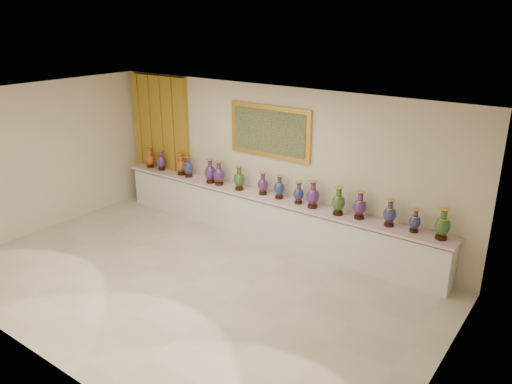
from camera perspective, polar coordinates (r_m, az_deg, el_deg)
ground at (r=8.51m, az=-7.72°, el=-10.41°), size 8.00×8.00×0.00m
room at (r=11.22m, az=-9.04°, el=5.87°), size 8.00×8.00×8.00m
counter at (r=9.89m, az=1.22°, el=-2.93°), size 7.28×0.48×0.90m
vase_0 at (r=11.70m, az=-12.02°, el=3.71°), size 0.24×0.24×0.44m
vase_1 at (r=11.45m, az=-10.78°, el=3.45°), size 0.26×0.26×0.45m
vase_2 at (r=11.04m, az=-8.56°, el=3.05°), size 0.27×0.27×0.48m
vase_3 at (r=10.87m, az=-7.75°, el=2.78°), size 0.26×0.26×0.46m
vase_4 at (r=10.42m, az=-5.25°, el=2.26°), size 0.25×0.25×0.51m
vase_5 at (r=10.29m, az=-4.25°, el=2.03°), size 0.28×0.28×0.50m
vase_6 at (r=9.97m, az=-1.93°, el=1.48°), size 0.28×0.28×0.49m
vase_7 at (r=9.72m, az=0.79°, el=0.87°), size 0.26×0.26×0.45m
vase_8 at (r=9.51m, az=2.68°, el=0.45°), size 0.23×0.23×0.46m
vase_9 at (r=9.29m, az=4.90°, el=-0.20°), size 0.23×0.23×0.43m
vase_10 at (r=9.10m, az=6.52°, el=-0.43°), size 0.29×0.29×0.51m
vase_11 at (r=8.85m, az=9.40°, el=-1.16°), size 0.30×0.30×0.51m
vase_12 at (r=8.75m, az=11.78°, el=-1.61°), size 0.25×0.25×0.50m
vase_13 at (r=8.57m, az=15.04°, el=-2.45°), size 0.27×0.27×0.47m
vase_14 at (r=8.46m, az=17.70°, el=-3.24°), size 0.20×0.20×0.40m
vase_15 at (r=8.32m, az=20.55°, el=-3.59°), size 0.28×0.28×0.52m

